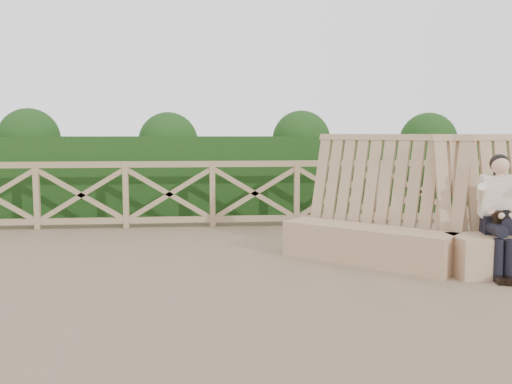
{
  "coord_description": "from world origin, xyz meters",
  "views": [
    {
      "loc": [
        -0.89,
        -6.02,
        1.58
      ],
      "look_at": [
        -0.27,
        0.4,
        0.9
      ],
      "focal_mm": 40.0,
      "sensor_mm": 36.0,
      "label": 1
    }
  ],
  "objects": [
    {
      "name": "bench",
      "position": [
        2.02,
        0.34,
        0.4
      ],
      "size": [
        3.79,
        2.02,
        1.58
      ],
      "rotation": [
        0.0,
        0.0,
        -0.32
      ],
      "color": "#8E6C51",
      "rests_on": "ground"
    },
    {
      "name": "ground",
      "position": [
        0.0,
        0.0,
        0.0
      ],
      "size": [
        60.0,
        60.0,
        0.0
      ],
      "primitive_type": "plane",
      "color": "brown",
      "rests_on": "ground"
    },
    {
      "name": "guardrail",
      "position": [
        0.0,
        3.5,
        0.55
      ],
      "size": [
        10.1,
        0.09,
        1.1
      ],
      "color": "#87684F",
      "rests_on": "ground"
    },
    {
      "name": "woman",
      "position": [
        2.39,
        -0.07,
        0.72
      ],
      "size": [
        0.48,
        0.82,
        1.34
      ],
      "rotation": [
        0.0,
        0.0,
        -0.22
      ],
      "color": "black",
      "rests_on": "ground"
    },
    {
      "name": "hedge",
      "position": [
        0.0,
        4.7,
        0.75
      ],
      "size": [
        12.0,
        1.2,
        1.5
      ],
      "primitive_type": "cube",
      "color": "black",
      "rests_on": "ground"
    }
  ]
}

